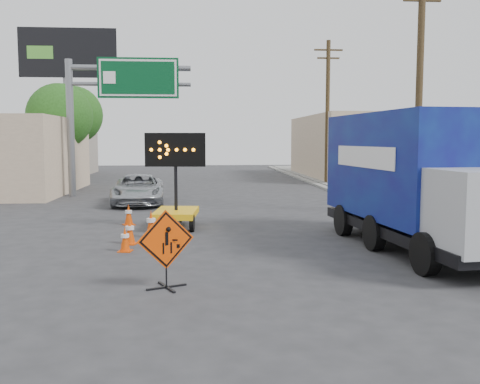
{
  "coord_description": "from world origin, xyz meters",
  "views": [
    {
      "loc": [
        -0.2,
        -9.41,
        2.86
      ],
      "look_at": [
        0.79,
        2.93,
        1.64
      ],
      "focal_mm": 40.0,
      "sensor_mm": 36.0,
      "label": 1
    }
  ],
  "objects": [
    {
      "name": "curb_right",
      "position": [
        7.2,
        15.0,
        0.06
      ],
      "size": [
        0.4,
        60.0,
        0.12
      ],
      "primitive_type": "cube",
      "color": "gray",
      "rests_on": "ground"
    },
    {
      "name": "building_right_far",
      "position": [
        13.0,
        30.0,
        2.3
      ],
      "size": [
        10.0,
        14.0,
        4.6
      ],
      "primitive_type": "cube",
      "color": "#CBB193",
      "rests_on": "ground"
    },
    {
      "name": "construction_sign",
      "position": [
        -0.81,
        0.76,
        0.81
      ],
      "size": [
        1.06,
        0.76,
        1.53
      ],
      "rotation": [
        0.0,
        0.0,
        0.43
      ],
      "color": "black",
      "rests_on": "ground"
    },
    {
      "name": "billboard",
      "position": [
        -8.35,
        25.87,
        7.35
      ],
      "size": [
        6.1,
        0.54,
        9.85
      ],
      "color": "slate",
      "rests_on": "ground"
    },
    {
      "name": "utility_pole_far",
      "position": [
        8.0,
        24.0,
        4.68
      ],
      "size": [
        1.8,
        0.26,
        9.0
      ],
      "color": "#47361E",
      "rests_on": "ground"
    },
    {
      "name": "ground",
      "position": [
        0.0,
        0.0,
        0.0
      ],
      "size": [
        100.0,
        100.0,
        0.0
      ],
      "primitive_type": "plane",
      "color": "#2D2D30",
      "rests_on": "ground"
    },
    {
      "name": "tree_left_far",
      "position": [
        -9.0,
        30.0,
        4.6
      ],
      "size": [
        4.1,
        4.1,
        6.66
      ],
      "color": "#47361E",
      "rests_on": "ground"
    },
    {
      "name": "cone_d",
      "position": [
        -2.51,
        8.53,
        0.35
      ],
      "size": [
        0.47,
        0.47,
        0.71
      ],
      "rotation": [
        0.0,
        0.0,
        0.41
      ],
      "color": "#DB4004",
      "rests_on": "ground"
    },
    {
      "name": "utility_pole_near",
      "position": [
        8.0,
        10.0,
        4.68
      ],
      "size": [
        1.8,
        0.26,
        9.0
      ],
      "color": "#47361E",
      "rests_on": "ground"
    },
    {
      "name": "storefront_left_far",
      "position": [
        -15.0,
        34.0,
        2.2
      ],
      "size": [
        12.0,
        10.0,
        4.4
      ],
      "primitive_type": "cube",
      "color": "gray",
      "rests_on": "ground"
    },
    {
      "name": "highway_gantry",
      "position": [
        -4.43,
        17.96,
        5.07
      ],
      "size": [
        6.18,
        0.38,
        6.9
      ],
      "color": "slate",
      "rests_on": "ground"
    },
    {
      "name": "tree_left_near",
      "position": [
        -8.0,
        22.0,
        4.16
      ],
      "size": [
        3.71,
        3.71,
        6.03
      ],
      "color": "#47361E",
      "rests_on": "ground"
    },
    {
      "name": "sidewalk_right",
      "position": [
        9.5,
        15.0,
        0.07
      ],
      "size": [
        4.0,
        60.0,
        0.15
      ],
      "primitive_type": "cube",
      "color": "gray",
      "rests_on": "ground"
    },
    {
      "name": "box_truck",
      "position": [
        5.41,
        3.94,
        1.61
      ],
      "size": [
        2.91,
        7.65,
        3.55
      ],
      "rotation": [
        0.0,
        0.0,
        0.09
      ],
      "color": "black",
      "rests_on": "ground"
    },
    {
      "name": "cone_b",
      "position": [
        -2.06,
        5.2,
        0.36
      ],
      "size": [
        0.45,
        0.45,
        0.71
      ],
      "rotation": [
        0.0,
        0.0,
        -0.3
      ],
      "color": "#DB4004",
      "rests_on": "ground"
    },
    {
      "name": "pickup_truck",
      "position": [
        -2.82,
        14.41,
        0.66
      ],
      "size": [
        2.49,
        4.87,
        1.32
      ],
      "primitive_type": "imported",
      "rotation": [
        0.0,
        0.0,
        0.06
      ],
      "color": "#AEB1B5",
      "rests_on": "ground"
    },
    {
      "name": "arrow_board",
      "position": [
        -0.9,
        7.85,
        0.68
      ],
      "size": [
        1.94,
        2.26,
        3.07
      ],
      "rotation": [
        0.0,
        0.0,
        -0.09
      ],
      "color": "#EFB10D",
      "rests_on": "ground"
    },
    {
      "name": "cone_c",
      "position": [
        -1.56,
        6.14,
        0.41
      ],
      "size": [
        0.48,
        0.48,
        0.81
      ],
      "rotation": [
        0.0,
        0.0,
        -0.19
      ],
      "color": "#DB4004",
      "rests_on": "ground"
    },
    {
      "name": "cone_a",
      "position": [
        -2.06,
        4.24,
        0.32
      ],
      "size": [
        0.38,
        0.38,
        0.64
      ],
      "rotation": [
        0.0,
        0.0,
        -0.18
      ],
      "color": "#DB4004",
      "rests_on": "ground"
    }
  ]
}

